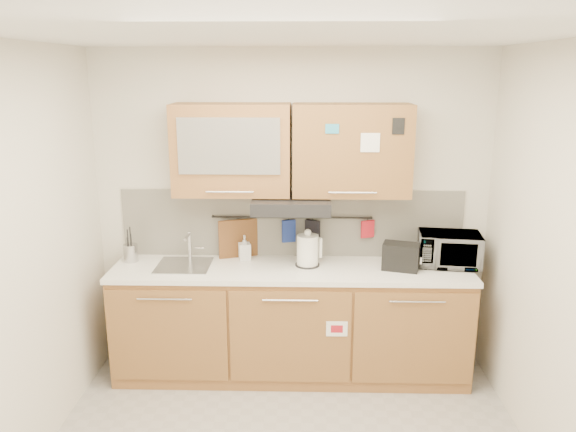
{
  "coord_description": "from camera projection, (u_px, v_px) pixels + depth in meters",
  "views": [
    {
      "loc": [
        0.08,
        -2.98,
        2.42
      ],
      "look_at": [
        -0.02,
        1.05,
        1.37
      ],
      "focal_mm": 35.0,
      "sensor_mm": 36.0,
      "label": 1
    }
  ],
  "objects": [
    {
      "name": "utensil_rail",
      "position": [
        292.0,
        217.0,
        4.58
      ],
      "size": [
        1.3,
        0.02,
        0.02
      ],
      "primitive_type": "cylinder",
      "rotation": [
        0.0,
        1.57,
        0.0
      ],
      "color": "black",
      "rests_on": "backsplash"
    },
    {
      "name": "ceiling",
      "position": [
        287.0,
        34.0,
        2.84
      ],
      "size": [
        3.2,
        3.2,
        0.0
      ],
      "primitive_type": "plane",
      "rotation": [
        3.14,
        0.0,
        0.0
      ],
      "color": "white",
      "rests_on": "wall_back"
    },
    {
      "name": "kettle",
      "position": [
        308.0,
        251.0,
        4.43
      ],
      "size": [
        0.23,
        0.22,
        0.3
      ],
      "rotation": [
        0.0,
        0.0,
        0.4
      ],
      "color": "white",
      "rests_on": "countertop"
    },
    {
      "name": "base_cabinet",
      "position": [
        291.0,
        327.0,
        4.54
      ],
      "size": [
        2.8,
        0.64,
        0.88
      ],
      "color": "#A26C39",
      "rests_on": "floor"
    },
    {
      "name": "wall_right",
      "position": [
        573.0,
        278.0,
        3.12
      ],
      "size": [
        0.0,
        3.0,
        3.0
      ],
      "primitive_type": "plane",
      "rotation": [
        1.57,
        0.0,
        -1.57
      ],
      "color": "silver",
      "rests_on": "ground"
    },
    {
      "name": "cutting_board",
      "position": [
        238.0,
        243.0,
        4.63
      ],
      "size": [
        0.31,
        0.12,
        0.4
      ],
      "primitive_type": "cube",
      "rotation": [
        0.0,
        0.0,
        0.32
      ],
      "color": "brown",
      "rests_on": "utensil_rail"
    },
    {
      "name": "wall_left",
      "position": [
        7.0,
        273.0,
        3.2
      ],
      "size": [
        0.0,
        3.0,
        3.0
      ],
      "primitive_type": "plane",
      "rotation": [
        1.57,
        0.0,
        1.57
      ],
      "color": "silver",
      "rests_on": "ground"
    },
    {
      "name": "wall_back",
      "position": [
        292.0,
        211.0,
        4.62
      ],
      "size": [
        3.2,
        0.0,
        3.2
      ],
      "primitive_type": "plane",
      "rotation": [
        1.57,
        0.0,
        0.0
      ],
      "color": "silver",
      "rests_on": "ground"
    },
    {
      "name": "sink",
      "position": [
        184.0,
        265.0,
        4.45
      ],
      "size": [
        0.42,
        0.4,
        0.26
      ],
      "color": "silver",
      "rests_on": "countertop"
    },
    {
      "name": "oven_mitt",
      "position": [
        289.0,
        231.0,
        4.59
      ],
      "size": [
        0.11,
        0.06,
        0.19
      ],
      "primitive_type": "cube",
      "rotation": [
        0.0,
        0.0,
        0.28
      ],
      "color": "navy",
      "rests_on": "utensil_rail"
    },
    {
      "name": "backsplash",
      "position": [
        292.0,
        223.0,
        4.63
      ],
      "size": [
        2.8,
        0.02,
        0.56
      ],
      "primitive_type": "cube",
      "color": "silver",
      "rests_on": "countertop"
    },
    {
      "name": "soap_bottle",
      "position": [
        245.0,
        248.0,
        4.57
      ],
      "size": [
        0.11,
        0.11,
        0.2
      ],
      "primitive_type": "imported",
      "rotation": [
        0.0,
        0.0,
        0.24
      ],
      "color": "#999999",
      "rests_on": "countertop"
    },
    {
      "name": "pot_holder",
      "position": [
        368.0,
        229.0,
        4.57
      ],
      "size": [
        0.11,
        0.06,
        0.14
      ],
      "primitive_type": "cube",
      "rotation": [
        0.0,
        0.0,
        0.4
      ],
      "color": "red",
      "rests_on": "utensil_rail"
    },
    {
      "name": "countertop",
      "position": [
        291.0,
        270.0,
        4.42
      ],
      "size": [
        2.82,
        0.62,
        0.04
      ],
      "primitive_type": "cube",
      "color": "white",
      "rests_on": "base_cabinet"
    },
    {
      "name": "toaster",
      "position": [
        401.0,
        256.0,
        4.34
      ],
      "size": [
        0.31,
        0.23,
        0.21
      ],
      "rotation": [
        0.0,
        0.0,
        -0.27
      ],
      "color": "black",
      "rests_on": "countertop"
    },
    {
      "name": "upper_cabinets",
      "position": [
        291.0,
        150.0,
        4.31
      ],
      "size": [
        1.82,
        0.37,
        0.7
      ],
      "color": "#A26C39",
      "rests_on": "wall_back"
    },
    {
      "name": "dark_pouch",
      "position": [
        313.0,
        232.0,
        4.59
      ],
      "size": [
        0.13,
        0.08,
        0.19
      ],
      "primitive_type": "cube",
      "rotation": [
        0.0,
        0.0,
        -0.43
      ],
      "color": "black",
      "rests_on": "utensil_rail"
    },
    {
      "name": "microwave",
      "position": [
        449.0,
        249.0,
        4.43
      ],
      "size": [
        0.51,
        0.37,
        0.26
      ],
      "primitive_type": "imported",
      "rotation": [
        0.0,
        0.0,
        -0.12
      ],
      "color": "#999999",
      "rests_on": "countertop"
    },
    {
      "name": "utensil_crock",
      "position": [
        131.0,
        253.0,
        4.54
      ],
      "size": [
        0.15,
        0.15,
        0.29
      ],
      "rotation": [
        0.0,
        0.0,
        0.34
      ],
      "color": "#B0AFB4",
      "rests_on": "countertop"
    },
    {
      "name": "range_hood",
      "position": [
        291.0,
        204.0,
        4.34
      ],
      "size": [
        0.6,
        0.46,
        0.1
      ],
      "primitive_type": "cube",
      "color": "black",
      "rests_on": "upper_cabinets"
    }
  ]
}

